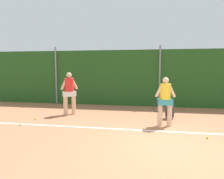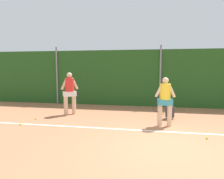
{
  "view_description": "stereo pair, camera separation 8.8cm",
  "coord_description": "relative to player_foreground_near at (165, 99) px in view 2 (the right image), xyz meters",
  "views": [
    {
      "loc": [
        -0.57,
        -5.42,
        2.09
      ],
      "look_at": [
        -2.0,
        2.68,
        1.22
      ],
      "focal_mm": 33.34,
      "sensor_mm": 36.0,
      "label": 1
    },
    {
      "loc": [
        -0.49,
        -5.4,
        2.09
      ],
      "look_at": [
        -2.0,
        2.68,
        1.22
      ],
      "focal_mm": 33.34,
      "sensor_mm": 36.0,
      "label": 2
    }
  ],
  "objects": [
    {
      "name": "fence_post_left",
      "position": [
        -5.83,
        3.69,
        0.65
      ],
      "size": [
        0.1,
        0.1,
        3.26
      ],
      "primitive_type": "cylinder",
      "color": "gray",
      "rests_on": "ground_plane"
    },
    {
      "name": "ball_hopper",
      "position": [
        0.29,
        1.13,
        -0.69
      ],
      "size": [
        0.36,
        0.36,
        0.51
      ],
      "color": "#2D2D33",
      "rests_on": "ground_plane"
    },
    {
      "name": "tennis_ball_4",
      "position": [
        -5.15,
        -0.86,
        -0.95
      ],
      "size": [
        0.07,
        0.07,
        0.07
      ],
      "primitive_type": "sphere",
      "color": "#CCDB33",
      "rests_on": "ground_plane"
    },
    {
      "name": "court_baseline_paint",
      "position": [
        -0.02,
        -0.69,
        -0.98
      ],
      "size": [
        14.73,
        0.1,
        0.01
      ],
      "primitive_type": "cube",
      "color": "white",
      "rests_on": "ground_plane"
    },
    {
      "name": "tennis_ball_6",
      "position": [
        1.15,
        -1.18,
        -0.95
      ],
      "size": [
        0.07,
        0.07,
        0.07
      ],
      "primitive_type": "sphere",
      "color": "#CCDB33",
      "rests_on": "ground_plane"
    },
    {
      "name": "hedge_fence_backdrop",
      "position": [
        -0.02,
        3.87,
        0.54
      ],
      "size": [
        20.16,
        0.25,
        3.04
      ],
      "primitive_type": "cube",
      "color": "#23511E",
      "rests_on": "ground_plane"
    },
    {
      "name": "tennis_ball_0",
      "position": [
        1.26,
        2.93,
        -0.95
      ],
      "size": [
        0.07,
        0.07,
        0.07
      ],
      "primitive_type": "sphere",
      "color": "#CCDB33",
      "rests_on": "ground_plane"
    },
    {
      "name": "tennis_ball_1",
      "position": [
        -5.15,
        2.49,
        -0.95
      ],
      "size": [
        0.07,
        0.07,
        0.07
      ],
      "primitive_type": "sphere",
      "color": "#CCDB33",
      "rests_on": "ground_plane"
    },
    {
      "name": "ground_plane",
      "position": [
        -0.02,
        -0.35,
        -0.98
      ],
      "size": [
        31.01,
        31.01,
        0.0
      ],
      "primitive_type": "plane",
      "color": "#B2704C"
    },
    {
      "name": "tennis_ball_3",
      "position": [
        -5.05,
        0.02,
        -0.95
      ],
      "size": [
        0.07,
        0.07,
        0.07
      ],
      "primitive_type": "sphere",
      "color": "#CCDB33",
      "rests_on": "ground_plane"
    },
    {
      "name": "fence_post_center",
      "position": [
        -0.02,
        3.69,
        0.65
      ],
      "size": [
        0.1,
        0.1,
        3.26
      ],
      "primitive_type": "cylinder",
      "color": "gray",
      "rests_on": "ground_plane"
    },
    {
      "name": "tennis_ball_5",
      "position": [
        0.08,
        1.94,
        -0.95
      ],
      "size": [
        0.07,
        0.07,
        0.07
      ],
      "primitive_type": "sphere",
      "color": "#CCDB33",
      "rests_on": "ground_plane"
    },
    {
      "name": "player_foreground_near",
      "position": [
        0.0,
        0.0,
        0.0
      ],
      "size": [
        0.8,
        0.38,
        1.75
      ],
      "rotation": [
        0.0,
        0.0,
        3.26
      ],
      "color": "beige",
      "rests_on": "ground_plane"
    },
    {
      "name": "player_midcourt",
      "position": [
        -4.04,
        1.15,
        0.07
      ],
      "size": [
        0.69,
        0.61,
        1.88
      ],
      "rotation": [
        0.0,
        0.0,
        0.62
      ],
      "color": "beige",
      "rests_on": "ground_plane"
    }
  ]
}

